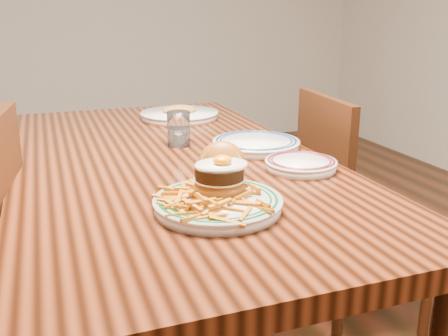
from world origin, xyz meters
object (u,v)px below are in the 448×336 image
object	(u,v)px
table	(168,185)
main_plate	(219,192)
side_plate	(301,164)
chair_right	(349,206)

from	to	relation	value
table	main_plate	distance (m)	0.44
side_plate	main_plate	bearing A→B (deg)	-147.75
chair_right	main_plate	distance (m)	0.91
chair_right	side_plate	bearing A→B (deg)	45.89
table	side_plate	size ratio (longest dim) A/B	8.50
main_plate	side_plate	size ratio (longest dim) A/B	1.53
table	side_plate	distance (m)	0.40
chair_right	main_plate	bearing A→B (deg)	42.40
table	chair_right	xyz separation A→B (m)	(0.69, 0.08, -0.19)
main_plate	chair_right	bearing A→B (deg)	61.08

